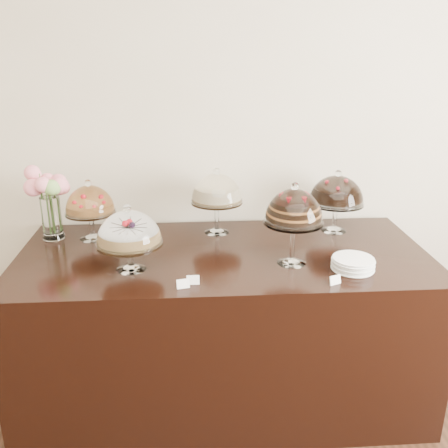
{
  "coord_description": "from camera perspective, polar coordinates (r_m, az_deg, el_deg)",
  "views": [
    {
      "loc": [
        -0.37,
        -0.02,
        1.96
      ],
      "look_at": [
        -0.21,
        2.4,
        1.08
      ],
      "focal_mm": 40.0,
      "sensor_mm": 36.0,
      "label": 1
    }
  ],
  "objects": [
    {
      "name": "cake_stand_cheesecake",
      "position": [
        2.9,
        -0.84,
        3.78
      ],
      "size": [
        0.3,
        0.3,
        0.39
      ],
      "color": "white",
      "rests_on": "display_counter"
    },
    {
      "name": "wall_back",
      "position": [
        3.08,
        3.15,
        11.29
      ],
      "size": [
        5.0,
        0.04,
        3.0
      ],
      "primitive_type": "cube",
      "color": "beige",
      "rests_on": "ground"
    },
    {
      "name": "price_card_right",
      "position": [
        2.4,
        12.6,
        -6.26
      ],
      "size": [
        0.06,
        0.04,
        0.04
      ],
      "primitive_type": "cube",
      "rotation": [
        -0.21,
        0.0,
        0.41
      ],
      "color": "white",
      "rests_on": "display_counter"
    },
    {
      "name": "cake_stand_fruit_tart",
      "position": [
        2.91,
        -15.1,
        2.39
      ],
      "size": [
        0.28,
        0.28,
        0.35
      ],
      "color": "white",
      "rests_on": "display_counter"
    },
    {
      "name": "cake_stand_sugar_sponge",
      "position": [
        2.47,
        -10.82,
        -0.78
      ],
      "size": [
        0.33,
        0.33,
        0.34
      ],
      "color": "white",
      "rests_on": "display_counter"
    },
    {
      "name": "cake_stand_choco_layer",
      "position": [
        2.49,
        8.0,
        1.67
      ],
      "size": [
        0.3,
        0.3,
        0.43
      ],
      "color": "white",
      "rests_on": "display_counter"
    },
    {
      "name": "price_card_left",
      "position": [
        2.34,
        -3.56,
        -6.4
      ],
      "size": [
        0.06,
        0.02,
        0.04
      ],
      "primitive_type": "cube",
      "rotation": [
        -0.21,
        0.0,
        -0.02
      ],
      "color": "white",
      "rests_on": "display_counter"
    },
    {
      "name": "flower_vase",
      "position": [
        2.98,
        -19.4,
        3.08
      ],
      "size": [
        0.24,
        0.21,
        0.42
      ],
      "color": "white",
      "rests_on": "display_counter"
    },
    {
      "name": "cake_stand_dark_choco",
      "position": [
        3.0,
        12.76,
        3.55
      ],
      "size": [
        0.33,
        0.33,
        0.37
      ],
      "color": "white",
      "rests_on": "display_counter"
    },
    {
      "name": "price_card_extra",
      "position": [
        2.31,
        -4.69,
        -6.83
      ],
      "size": [
        0.06,
        0.03,
        0.04
      ],
      "primitive_type": "cube",
      "rotation": [
        -0.21,
        0.0,
        0.22
      ],
      "color": "white",
      "rests_on": "display_counter"
    },
    {
      "name": "plate_stack",
      "position": [
        2.56,
        14.52,
        -4.42
      ],
      "size": [
        0.21,
        0.21,
        0.06
      ],
      "color": "white",
      "rests_on": "display_counter"
    },
    {
      "name": "display_counter",
      "position": [
        2.9,
        -0.07,
        -11.43
      ],
      "size": [
        2.2,
        1.0,
        0.9
      ],
      "primitive_type": "cube",
      "color": "black",
      "rests_on": "ground"
    }
  ]
}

